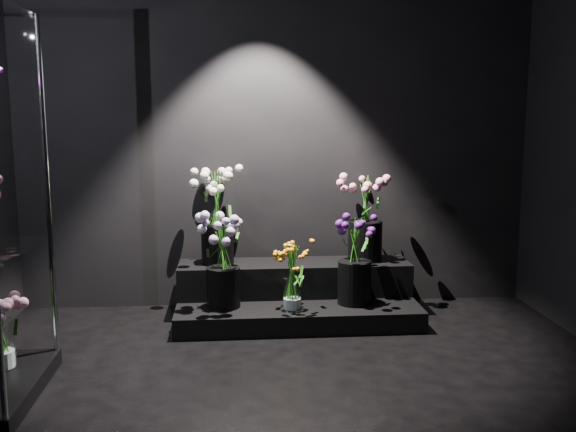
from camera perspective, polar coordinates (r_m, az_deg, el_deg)
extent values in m
plane|color=black|center=(3.40, 1.47, -17.56)|extent=(4.00, 4.00, 0.00)
plane|color=black|center=(5.03, -0.98, 7.75)|extent=(4.00, 0.00, 4.00)
plane|color=black|center=(1.08, 13.51, 1.77)|extent=(4.00, 0.00, 4.00)
cube|color=black|center=(4.82, 0.78, -8.36)|extent=(1.77, 0.78, 0.15)
cube|color=black|center=(4.96, 0.57, -5.51)|extent=(1.77, 0.39, 0.25)
cylinder|color=white|center=(4.57, 0.37, -6.92)|extent=(0.13, 0.13, 0.22)
cylinder|color=black|center=(4.64, -5.76, -6.32)|extent=(0.24, 0.24, 0.29)
cylinder|color=black|center=(4.71, 5.91, -5.89)|extent=(0.24, 0.24, 0.32)
cylinder|color=black|center=(4.89, -6.28, -2.48)|extent=(0.24, 0.24, 0.30)
cylinder|color=black|center=(5.00, 6.86, -2.19)|extent=(0.26, 0.26, 0.31)
cylinder|color=white|center=(4.04, -24.18, -10.35)|extent=(0.15, 0.15, 0.28)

